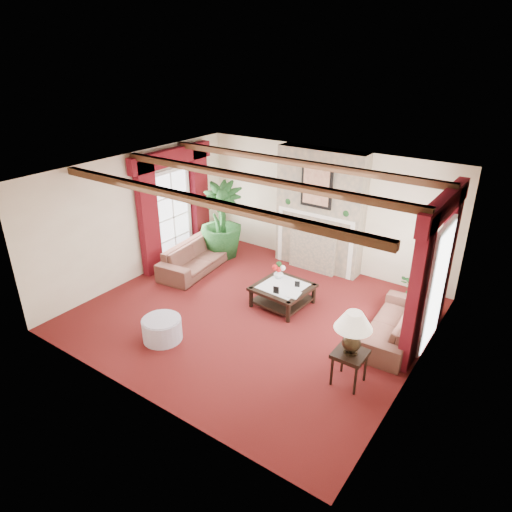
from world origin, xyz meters
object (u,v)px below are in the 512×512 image
Objects in this scene: sofa_right at (395,319)px; potted_palm at (222,236)px; ottoman at (162,329)px; coffee_table at (283,295)px; side_table at (349,367)px; sofa_left at (197,252)px.

potted_palm is (-4.60, 1.00, 0.12)m from sofa_right.
potted_palm reaches higher than ottoman.
side_table reaches higher than coffee_table.
potted_palm is (-0.00, 0.88, 0.10)m from sofa_left.
sofa_right is 2.93× the size of ottoman.
sofa_left reaches higher than sofa_right.
sofa_right reaches higher than ottoman.
potted_palm reaches higher than side_table.
ottoman is at bearing -57.81° from sofa_right.
coffee_table is (2.44, -1.15, -0.30)m from potted_palm.
sofa_right is 2.18m from coffee_table.
sofa_left is 1.04× the size of potted_palm.
sofa_right is at bearing -98.07° from sofa_left.
sofa_right is at bearing 7.63° from coffee_table.
side_table is at bearing 14.37° from ottoman.
coffee_table is 2.44m from side_table.
sofa_left is 2.80m from ottoman.
coffee_table is at bearing -102.78° from sofa_left.
side_table is (4.45, -1.65, -0.13)m from sofa_left.
sofa_left is 3.13× the size of ottoman.
coffee_table is (-2.16, -0.14, -0.18)m from sofa_right.
side_table is 0.81× the size of ottoman.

